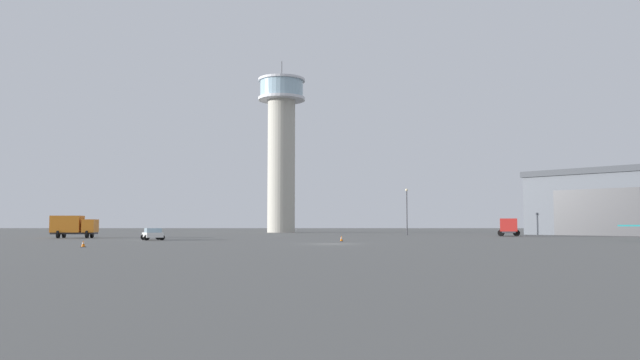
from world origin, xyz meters
TOP-DOWN VIEW (x-y plane):
  - ground_plane at (0.00, 0.00)m, footprint 400.00×400.00m
  - control_tower at (-9.44, 73.98)m, footprint 10.16×10.16m
  - hangar at (51.24, 47.40)m, footprint 35.16×35.20m
  - truck_flatbed_red at (27.34, 34.89)m, footprint 4.29×6.44m
  - truck_box_orange at (-33.58, 23.38)m, footprint 5.79×3.65m
  - car_white at (-20.38, 13.49)m, footprint 3.38×4.62m
  - light_post_west at (13.19, 42.99)m, footprint 0.44×0.44m
  - traffic_cone_near_left at (1.23, 8.62)m, footprint 0.36×0.36m
  - traffic_cone_near_right at (-20.14, -7.71)m, footprint 0.36×0.36m

SIDE VIEW (x-z plane):
  - ground_plane at x=0.00m, z-range 0.00..0.00m
  - traffic_cone_near_right at x=-20.14m, z-range 0.00..0.55m
  - traffic_cone_near_left at x=1.23m, z-range 0.00..0.58m
  - car_white at x=-20.38m, z-range 0.06..1.43m
  - truck_flatbed_red at x=27.34m, z-range -0.04..2.61m
  - truck_box_orange at x=-33.58m, z-range 0.17..3.10m
  - light_post_west at x=13.19m, z-range 0.80..8.45m
  - hangar at x=51.24m, z-range 0.02..10.88m
  - control_tower at x=-9.44m, z-range 0.62..38.01m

